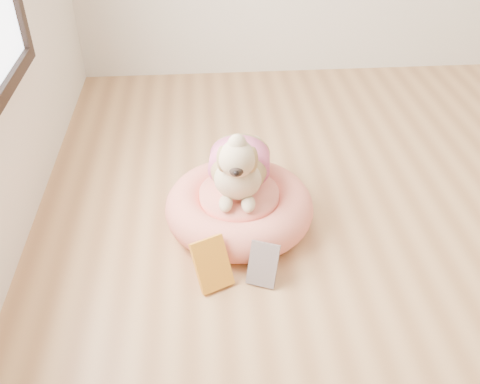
{
  "coord_description": "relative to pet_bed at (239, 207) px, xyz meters",
  "views": [
    {
      "loc": [
        -1.17,
        -1.44,
        1.62
      ],
      "look_at": [
        -1.02,
        0.47,
        0.21
      ],
      "focal_mm": 40.0,
      "sensor_mm": 36.0,
      "label": 1
    }
  ],
  "objects": [
    {
      "name": "pet_bed",
      "position": [
        0.0,
        0.0,
        0.0
      ],
      "size": [
        0.69,
        0.69,
        0.18
      ],
      "color": "#FF8863",
      "rests_on": "floor"
    },
    {
      "name": "dog",
      "position": [
        0.0,
        0.03,
        0.27
      ],
      "size": [
        0.4,
        0.53,
        0.36
      ],
      "primitive_type": null,
      "rotation": [
        0.0,
        0.0,
        -0.12
      ],
      "color": "brown",
      "rests_on": "pet_bed"
    },
    {
      "name": "book_yellow",
      "position": [
        -0.14,
        -0.39,
        0.01
      ],
      "size": [
        0.18,
        0.18,
        0.2
      ],
      "primitive_type": "cube",
      "rotation": [
        -0.54,
        0.0,
        0.42
      ],
      "color": "gold",
      "rests_on": "floor"
    },
    {
      "name": "book_white",
      "position": [
        0.07,
        -0.39,
        -0.0
      ],
      "size": [
        0.15,
        0.14,
        0.17
      ],
      "primitive_type": "cube",
      "rotation": [
        -0.48,
        0.0,
        -0.39
      ],
      "color": "silver",
      "rests_on": "floor"
    }
  ]
}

